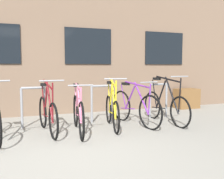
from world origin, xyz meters
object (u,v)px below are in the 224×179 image
bicycle_yellow (112,110)px  bicycle_purple (134,107)px  bicycle_pink (78,113)px  bicycle_maroon (48,113)px  bicycle_black (165,106)px  planter_box (187,98)px

bicycle_yellow → bicycle_purple: 0.57m
bicycle_pink → bicycle_purple: 1.33m
bicycle_maroon → bicycle_pink: (0.56, -0.17, 0.01)m
bicycle_black → planter_box: size_ratio=2.53×
bicycle_black → planter_box: 2.28m
bicycle_maroon → bicycle_pink: bearing=-17.1°
bicycle_purple → bicycle_maroon: bearing=-178.8°
bicycle_black → planter_box: (1.72, 1.50, -0.09)m
bicycle_black → bicycle_purple: bicycle_black is taller
bicycle_yellow → bicycle_purple: size_ratio=0.90×
bicycle_purple → bicycle_black: bearing=-5.2°
bicycle_maroon → bicycle_black: 2.62m
bicycle_yellow → planter_box: size_ratio=2.27×
bicycle_black → bicycle_purple: bearing=174.8°
bicycle_black → bicycle_yellow: (-1.30, -0.01, -0.02)m
bicycle_yellow → bicycle_purple: bearing=8.3°
bicycle_black → bicycle_purple: size_ratio=1.01×
bicycle_black → bicycle_pink: size_ratio=1.00×
bicycle_maroon → bicycle_purple: (1.88, 0.04, 0.01)m
bicycle_pink → bicycle_purple: (1.32, 0.21, 0.01)m
bicycle_pink → planter_box: 4.12m
bicycle_black → bicycle_yellow: 1.30m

